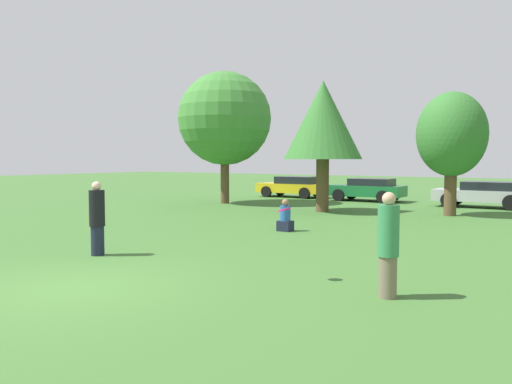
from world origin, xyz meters
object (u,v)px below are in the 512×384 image
tree_2 (452,135)px  parked_car_silver (484,194)px  tree_1 (323,121)px  parked_car_yellow (293,186)px  frisbee (284,210)px  parked_car_green (367,189)px  bystander_sitting (285,218)px  person_thrower (97,218)px  tree_0 (225,119)px  person_catcher (388,245)px

tree_2 → parked_car_silver: (0.50, 4.39, -2.56)m
tree_1 → parked_car_yellow: tree_1 is taller
frisbee → parked_car_green: (-5.54, 18.13, -0.68)m
parked_car_green → parked_car_silver: 5.97m
frisbee → parked_car_silver: bearing=88.7°
bystander_sitting → tree_1: 7.17m
frisbee → tree_2: size_ratio=0.05×
frisbee → parked_car_silver: frisbee is taller
frisbee → parked_car_yellow: 21.09m
bystander_sitting → tree_2: (3.26, 7.50, 2.81)m
parked_car_green → person_thrower: bearing=90.8°
tree_0 → parked_car_silver: (11.52, 4.86, -3.66)m
person_thrower → bystander_sitting: size_ratio=1.72×
bystander_sitting → tree_0: 11.18m
tree_2 → parked_car_yellow: size_ratio=1.19×
frisbee → tree_2: tree_2 is taller
parked_car_green → tree_1: bearing=93.3°
person_catcher → frisbee: (-2.02, 0.06, 0.46)m
person_thrower → parked_car_yellow: size_ratio=0.42×
tree_2 → parked_car_green: size_ratio=1.24×
person_thrower → bystander_sitting: (1.61, 5.99, -0.46)m
tree_1 → parked_car_green: bearing=94.3°
person_catcher → bystander_sitting: size_ratio=1.71×
tree_1 → bystander_sitting: bearing=-74.2°
bystander_sitting → parked_car_silver: (3.75, 11.89, 0.25)m
parked_car_silver → parked_car_yellow: bearing=-5.2°
bystander_sitting → parked_car_silver: size_ratio=0.24×
tree_1 → tree_2: 5.22m
person_catcher → parked_car_green: size_ratio=0.44×
person_catcher → tree_1: size_ratio=0.31×
tree_1 → parked_car_green: size_ratio=1.41×
tree_1 → parked_car_silver: (5.46, 5.86, -3.23)m
frisbee → parked_car_green: size_ratio=0.06×
bystander_sitting → tree_0: size_ratio=0.15×
parked_car_green → tree_0: bearing=43.1°
person_catcher → tree_2: 13.64m
person_catcher → frisbee: 2.08m
person_thrower → tree_1: bearing=88.6°
person_thrower → parked_car_yellow: (-5.35, 18.67, -0.22)m
person_thrower → parked_car_green: person_thrower is taller
person_catcher → frisbee: person_catcher is taller
person_thrower → parked_car_green: 18.43m
tree_0 → parked_car_green: tree_0 is taller
person_catcher → parked_car_green: 19.70m
person_catcher → tree_0: (-13.14, 12.79, 3.45)m
bystander_sitting → parked_car_green: parked_car_green is taller
frisbee → parked_car_silver: size_ratio=0.06×
tree_0 → tree_1: size_ratio=1.19×
tree_2 → parked_car_silver: 5.11m
person_catcher → tree_2: bearing=-82.8°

